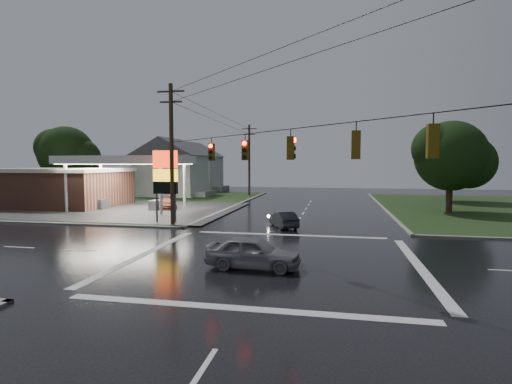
% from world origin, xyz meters
% --- Properties ---
extents(ground, '(120.00, 120.00, 0.00)m').
position_xyz_m(ground, '(0.00, 0.00, 0.00)').
color(ground, black).
rests_on(ground, ground).
extents(grass_nw, '(36.00, 36.00, 0.08)m').
position_xyz_m(grass_nw, '(-26.00, 26.00, 0.04)').
color(grass_nw, black).
rests_on(grass_nw, ground).
extents(gas_station, '(26.20, 18.00, 5.60)m').
position_xyz_m(gas_station, '(-25.68, 19.70, 2.55)').
color(gas_station, '#2D2D2D').
rests_on(gas_station, ground).
extents(pylon_sign, '(2.00, 0.35, 6.00)m').
position_xyz_m(pylon_sign, '(-10.50, 10.50, 4.01)').
color(pylon_sign, '#59595E').
rests_on(pylon_sign, ground).
extents(utility_pole_nw, '(2.20, 0.32, 11.00)m').
position_xyz_m(utility_pole_nw, '(-9.50, 9.50, 5.72)').
color(utility_pole_nw, '#382619').
rests_on(utility_pole_nw, ground).
extents(utility_pole_n, '(2.20, 0.32, 10.50)m').
position_xyz_m(utility_pole_n, '(-9.50, 38.00, 5.47)').
color(utility_pole_n, '#382619').
rests_on(utility_pole_n, ground).
extents(traffic_signals, '(26.87, 26.87, 1.47)m').
position_xyz_m(traffic_signals, '(0.02, -0.02, 6.48)').
color(traffic_signals, black).
rests_on(traffic_signals, ground).
extents(house_near, '(11.05, 8.48, 8.60)m').
position_xyz_m(house_near, '(-20.95, 36.00, 4.41)').
color(house_near, silver).
rests_on(house_near, ground).
extents(house_far, '(11.05, 8.48, 8.60)m').
position_xyz_m(house_far, '(-21.95, 48.00, 4.41)').
color(house_far, silver).
rests_on(house_far, ground).
extents(tree_nw_behind, '(8.93, 7.60, 10.00)m').
position_xyz_m(tree_nw_behind, '(-33.84, 29.99, 6.18)').
color(tree_nw_behind, black).
rests_on(tree_nw_behind, ground).
extents(tree_ne_near, '(7.99, 6.80, 8.98)m').
position_xyz_m(tree_ne_near, '(14.14, 21.99, 5.56)').
color(tree_ne_near, black).
rests_on(tree_ne_near, ground).
extents(tree_ne_far, '(8.46, 7.20, 9.80)m').
position_xyz_m(tree_ne_far, '(17.15, 33.99, 6.18)').
color(tree_ne_far, black).
rests_on(tree_ne_far, ground).
extents(car_north, '(2.76, 3.94, 1.23)m').
position_xyz_m(car_north, '(-0.80, 10.19, 0.62)').
color(car_north, '#212529').
rests_on(car_north, ground).
extents(car_crossing, '(4.50, 2.00, 1.50)m').
position_xyz_m(car_crossing, '(-0.66, -1.90, 0.75)').
color(car_crossing, gray).
rests_on(car_crossing, ground).
extents(car_pump, '(3.33, 4.55, 1.23)m').
position_xyz_m(car_pump, '(-14.32, 19.62, 0.61)').
color(car_pump, '#502112').
rests_on(car_pump, ground).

